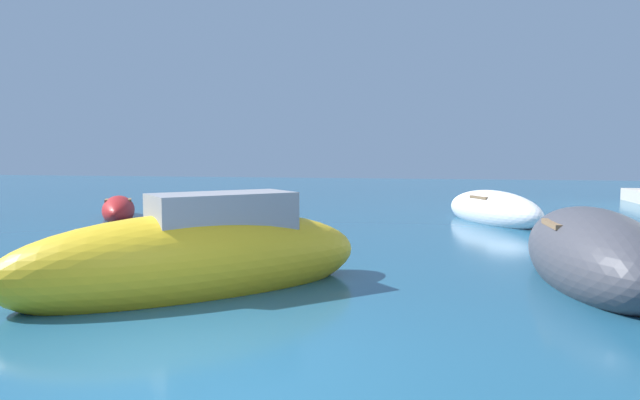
% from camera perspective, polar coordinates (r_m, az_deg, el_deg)
% --- Properties ---
extents(ground, '(80.00, 80.00, 0.00)m').
position_cam_1_polar(ground, '(5.58, -13.03, -16.60)').
color(ground, '#1E5170').
extents(moored_boat_2, '(3.18, 4.36, 1.20)m').
position_cam_1_polar(moored_boat_2, '(17.33, 16.97, -1.03)').
color(moored_boat_2, white).
rests_on(moored_boat_2, ground).
extents(moored_boat_3, '(5.11, 4.92, 1.76)m').
position_cam_1_polar(moored_boat_3, '(8.57, -12.21, -5.77)').
color(moored_boat_3, gold).
rests_on(moored_boat_3, ground).
extents(moored_boat_4, '(2.40, 3.25, 0.87)m').
position_cam_1_polar(moored_boat_4, '(18.81, -19.57, -0.93)').
color(moored_boat_4, '#B21E1E').
rests_on(moored_boat_4, ground).
extents(moored_boat_5, '(1.91, 4.67, 1.51)m').
position_cam_1_polar(moored_boat_5, '(9.84, 25.64, -5.08)').
color(moored_boat_5, '#3F3F47').
rests_on(moored_boat_5, ground).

